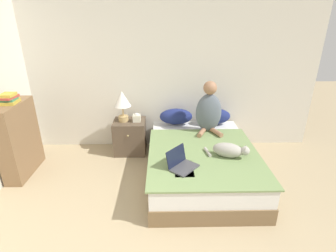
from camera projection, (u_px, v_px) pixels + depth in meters
wall_back at (158, 72)px, 4.22m from camera, size 5.18×0.05×2.55m
bed at (201, 162)px, 3.66m from camera, size 1.43×1.98×0.47m
pillow_near at (176, 116)px, 4.28m from camera, size 0.53×0.26×0.26m
pillow_far at (214, 116)px, 4.29m from camera, size 0.53×0.26×0.26m
person_sitting at (209, 110)px, 3.94m from camera, size 0.39×0.38×0.78m
cat_tabby at (229, 150)px, 3.28m from camera, size 0.53×0.34×0.18m
laptop_open at (181, 164)px, 3.07m from camera, size 0.41×0.42×0.23m
nightstand at (130, 136)px, 4.33m from camera, size 0.51×0.47×0.55m
table_lamp at (122, 101)px, 4.08m from camera, size 0.27×0.27×0.49m
tissue_box at (137, 118)px, 4.18m from camera, size 0.12×0.12×0.14m
bookshelf at (19, 139)px, 3.65m from camera, size 0.24×0.76×1.05m
book_stack_top at (9, 99)px, 3.42m from camera, size 0.21×0.25×0.14m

